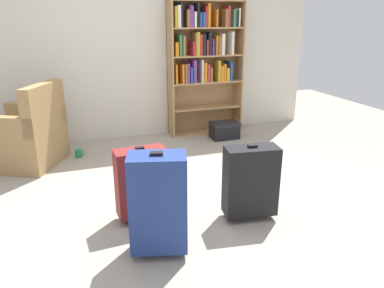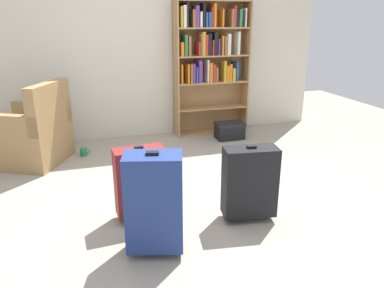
{
  "view_description": "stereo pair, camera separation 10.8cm",
  "coord_description": "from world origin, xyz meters",
  "px_view_note": "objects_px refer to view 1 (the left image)",
  "views": [
    {
      "loc": [
        -0.95,
        -2.7,
        1.55
      ],
      "look_at": [
        -0.0,
        0.05,
        0.55
      ],
      "focal_mm": 34.64,
      "sensor_mm": 36.0,
      "label": 1
    },
    {
      "loc": [
        -0.84,
        -2.73,
        1.55
      ],
      "look_at": [
        -0.0,
        0.05,
        0.55
      ],
      "focal_mm": 34.64,
      "sensor_mm": 36.0,
      "label": 2
    }
  ],
  "objects_px": {
    "armchair": "(27,137)",
    "mug": "(79,153)",
    "suitcase_dark_red": "(141,182)",
    "suitcase_navy_blue": "(158,203)",
    "bookshelf": "(204,58)",
    "suitcase_black": "(251,181)",
    "storage_box": "(224,130)"
  },
  "relations": [
    {
      "from": "armchair",
      "to": "mug",
      "type": "height_order",
      "value": "armchair"
    },
    {
      "from": "armchair",
      "to": "suitcase_dark_red",
      "type": "height_order",
      "value": "armchair"
    },
    {
      "from": "suitcase_dark_red",
      "to": "suitcase_navy_blue",
      "type": "height_order",
      "value": "suitcase_navy_blue"
    },
    {
      "from": "bookshelf",
      "to": "suitcase_navy_blue",
      "type": "distance_m",
      "value": 2.95
    },
    {
      "from": "mug",
      "to": "suitcase_dark_red",
      "type": "bearing_deg",
      "value": -75.48
    },
    {
      "from": "suitcase_navy_blue",
      "to": "bookshelf",
      "type": "bearing_deg",
      "value": 63.35
    },
    {
      "from": "bookshelf",
      "to": "suitcase_black",
      "type": "bearing_deg",
      "value": -101.77
    },
    {
      "from": "suitcase_black",
      "to": "mug",
      "type": "bearing_deg",
      "value": 123.3
    },
    {
      "from": "suitcase_black",
      "to": "suitcase_navy_blue",
      "type": "xyz_separation_m",
      "value": [
        -0.8,
        -0.22,
        0.06
      ]
    },
    {
      "from": "suitcase_black",
      "to": "bookshelf",
      "type": "bearing_deg",
      "value": 78.23
    },
    {
      "from": "mug",
      "to": "storage_box",
      "type": "relative_size",
      "value": 0.32
    },
    {
      "from": "mug",
      "to": "suitcase_navy_blue",
      "type": "xyz_separation_m",
      "value": [
        0.43,
        -2.1,
        0.34
      ]
    },
    {
      "from": "armchair",
      "to": "suitcase_black",
      "type": "distance_m",
      "value": 2.55
    },
    {
      "from": "mug",
      "to": "storage_box",
      "type": "bearing_deg",
      "value": 3.21
    },
    {
      "from": "bookshelf",
      "to": "suitcase_black",
      "type": "relative_size",
      "value": 2.8
    },
    {
      "from": "armchair",
      "to": "mug",
      "type": "distance_m",
      "value": 0.59
    },
    {
      "from": "armchair",
      "to": "suitcase_black",
      "type": "xyz_separation_m",
      "value": [
        1.76,
        -1.84,
        0.01
      ]
    },
    {
      "from": "bookshelf",
      "to": "armchair",
      "type": "xyz_separation_m",
      "value": [
        -2.25,
        -0.52,
        -0.71
      ]
    },
    {
      "from": "suitcase_black",
      "to": "storage_box",
      "type": "bearing_deg",
      "value": 71.76
    },
    {
      "from": "mug",
      "to": "bookshelf",
      "type": "bearing_deg",
      "value": 15.34
    },
    {
      "from": "mug",
      "to": "suitcase_navy_blue",
      "type": "bearing_deg",
      "value": -78.37
    },
    {
      "from": "suitcase_black",
      "to": "armchair",
      "type": "bearing_deg",
      "value": 133.75
    },
    {
      "from": "suitcase_black",
      "to": "suitcase_navy_blue",
      "type": "relative_size",
      "value": 0.85
    },
    {
      "from": "armchair",
      "to": "suitcase_navy_blue",
      "type": "distance_m",
      "value": 2.27
    },
    {
      "from": "bookshelf",
      "to": "storage_box",
      "type": "distance_m",
      "value": 1.0
    },
    {
      "from": "bookshelf",
      "to": "mug",
      "type": "relative_size",
      "value": 14.65
    },
    {
      "from": "storage_box",
      "to": "suitcase_navy_blue",
      "type": "distance_m",
      "value": 2.66
    },
    {
      "from": "bookshelf",
      "to": "suitcase_navy_blue",
      "type": "xyz_separation_m",
      "value": [
        -1.29,
        -2.58,
        -0.64
      ]
    },
    {
      "from": "storage_box",
      "to": "bookshelf",
      "type": "bearing_deg",
      "value": 114.05
    },
    {
      "from": "bookshelf",
      "to": "suitcase_black",
      "type": "xyz_separation_m",
      "value": [
        -0.49,
        -2.35,
        -0.7
      ]
    },
    {
      "from": "suitcase_dark_red",
      "to": "bookshelf",
      "type": "bearing_deg",
      "value": 57.91
    },
    {
      "from": "bookshelf",
      "to": "storage_box",
      "type": "height_order",
      "value": "bookshelf"
    }
  ]
}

